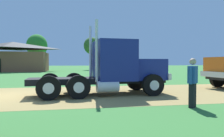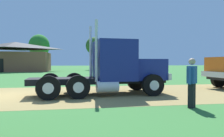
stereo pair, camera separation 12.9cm
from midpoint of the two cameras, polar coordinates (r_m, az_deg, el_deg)
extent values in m
plane|color=#387734|center=(11.56, -26.83, -6.49)|extent=(200.00, 200.00, 0.00)
cube|color=#9B834A|center=(11.56, -26.83, -6.47)|extent=(120.00, 6.89, 0.01)
cube|color=black|center=(10.88, -4.05, -3.07)|extent=(6.74, 2.01, 0.28)
cube|color=navy|center=(11.58, 8.33, -0.19)|extent=(1.75, 2.11, 1.06)
cube|color=silver|center=(11.95, 12.09, -1.82)|extent=(0.32, 2.19, 0.32)
cube|color=navy|center=(11.02, 0.09, 2.12)|extent=(1.99, 2.41, 1.97)
cube|color=#2D3D4C|center=(11.30, 4.69, 4.10)|extent=(0.18, 1.90, 0.87)
cylinder|color=silver|center=(11.71, -5.95, 4.16)|extent=(0.14, 0.14, 2.82)
cylinder|color=silver|center=(9.93, -4.40, 4.63)|extent=(0.14, 0.14, 2.82)
cylinder|color=silver|center=(9.98, -1.53, -4.74)|extent=(1.04, 0.59, 0.52)
cylinder|color=black|center=(12.64, 5.98, -3.29)|extent=(1.05, 0.38, 1.03)
cylinder|color=silver|center=(12.79, 5.73, -3.23)|extent=(0.47, 0.07, 0.47)
cylinder|color=black|center=(10.55, 10.31, -4.28)|extent=(1.05, 0.38, 1.03)
cylinder|color=silver|center=(10.41, 10.68, -4.36)|extent=(0.47, 0.07, 0.47)
cylinder|color=black|center=(11.86, -16.20, -3.67)|extent=(1.05, 0.38, 1.03)
cylinder|color=silver|center=(12.02, -16.18, -3.60)|extent=(0.47, 0.07, 0.47)
cylinder|color=black|center=(9.59, -16.61, -4.90)|extent=(1.05, 0.38, 1.03)
cylinder|color=silver|center=(9.44, -16.65, -5.01)|extent=(0.47, 0.07, 0.47)
cylinder|color=black|center=(11.88, -10.16, -3.62)|extent=(1.05, 0.38, 1.03)
cylinder|color=silver|center=(12.04, -10.21, -3.55)|extent=(0.47, 0.07, 0.47)
cylinder|color=black|center=(9.63, -9.13, -4.83)|extent=(1.05, 0.38, 1.03)
cylinder|color=silver|center=(9.47, -9.04, -4.94)|extent=(0.47, 0.07, 0.47)
cube|color=silver|center=(14.05, 24.68, -1.40)|extent=(0.33, 2.12, 0.32)
cylinder|color=black|center=(15.72, 25.66, -2.46)|extent=(1.07, 0.38, 1.05)
cylinder|color=silver|center=(15.84, 25.29, -2.42)|extent=(0.47, 0.08, 0.47)
cube|color=#264C8C|center=(8.17, 19.91, -1.51)|extent=(0.46, 0.45, 0.61)
sphere|color=tan|center=(8.16, 19.94, 1.72)|extent=(0.23, 0.23, 0.23)
cube|color=black|center=(8.32, 20.02, -6.53)|extent=(0.24, 0.24, 0.86)
cube|color=black|center=(8.16, 19.70, -6.69)|extent=(0.24, 0.24, 0.86)
cylinder|color=#264C8C|center=(8.41, 20.35, -1.64)|extent=(0.10, 0.10, 0.58)
cylinder|color=#264C8C|center=(7.94, 19.43, -1.81)|extent=(0.10, 0.10, 0.58)
cube|color=brown|center=(42.45, -24.51, 1.58)|extent=(11.44, 7.93, 3.36)
pyramid|color=#393939|center=(42.56, -24.56, 5.52)|extent=(12.01, 8.32, 1.25)
cylinder|color=#513823|center=(50.80, -19.07, 1.68)|extent=(0.44, 0.44, 3.49)
ellipsoid|color=#2B7E29|center=(50.93, -19.11, 5.67)|extent=(4.49, 4.49, 4.94)
cylinder|color=#513823|center=(47.63, -5.47, 2.02)|extent=(0.44, 0.44, 3.90)
ellipsoid|color=#355E26|center=(47.77, -5.48, 5.96)|extent=(3.33, 3.33, 3.66)
camera|label=1|loc=(0.06, -90.34, -0.01)|focal=34.98mm
camera|label=2|loc=(0.06, 89.66, 0.01)|focal=34.98mm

